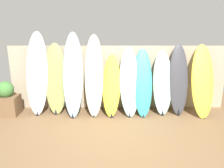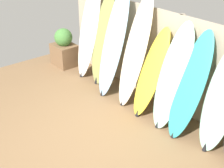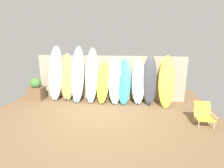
{
  "view_description": "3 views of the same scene",
  "coord_description": "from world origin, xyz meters",
  "px_view_note": "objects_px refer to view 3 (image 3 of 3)",
  "views": [
    {
      "loc": [
        -0.17,
        -4.03,
        2.38
      ],
      "look_at": [
        -0.15,
        0.78,
        1.05
      ],
      "focal_mm": 35.0,
      "sensor_mm": 36.0,
      "label": 1
    },
    {
      "loc": [
        3.2,
        -2.16,
        3.21
      ],
      "look_at": [
        -0.05,
        0.54,
        0.96
      ],
      "focal_mm": 50.0,
      "sensor_mm": 36.0,
      "label": 2
    },
    {
      "loc": [
        1.07,
        -4.98,
        2.43
      ],
      "look_at": [
        0.29,
        0.69,
        0.97
      ],
      "focal_mm": 28.0,
      "sensor_mm": 36.0,
      "label": 3
    }
  ],
  "objects_px": {
    "surfboard_seafoam_5": "(115,81)",
    "surfboard_yellow_9": "(166,82)",
    "surfboard_white_0": "(55,73)",
    "planter_box": "(36,90)",
    "surfboard_seafoam_7": "(138,82)",
    "surfboard_cream_3": "(92,76)",
    "surfboard_yellow_4": "(103,83)",
    "surfboard_teal_6": "(124,82)",
    "surfboard_olive_1": "(67,77)",
    "surfboard_skyblue_2": "(78,75)",
    "beach_chair": "(203,114)",
    "surfboard_charcoal_8": "(150,80)"
  },
  "relations": [
    {
      "from": "surfboard_yellow_4",
      "to": "surfboard_skyblue_2",
      "type": "bearing_deg",
      "value": -178.47
    },
    {
      "from": "surfboard_cream_3",
      "to": "surfboard_charcoal_8",
      "type": "relative_size",
      "value": 1.13
    },
    {
      "from": "surfboard_olive_1",
      "to": "planter_box",
      "type": "distance_m",
      "value": 1.41
    },
    {
      "from": "surfboard_yellow_4",
      "to": "surfboard_yellow_9",
      "type": "distance_m",
      "value": 2.4
    },
    {
      "from": "surfboard_olive_1",
      "to": "surfboard_yellow_4",
      "type": "xyz_separation_m",
      "value": [
        1.51,
        -0.11,
        -0.15
      ]
    },
    {
      "from": "surfboard_seafoam_7",
      "to": "surfboard_charcoal_8",
      "type": "distance_m",
      "value": 0.43
    },
    {
      "from": "surfboard_yellow_9",
      "to": "surfboard_charcoal_8",
      "type": "bearing_deg",
      "value": 169.98
    },
    {
      "from": "planter_box",
      "to": "surfboard_seafoam_7",
      "type": "bearing_deg",
      "value": 2.03
    },
    {
      "from": "beach_chair",
      "to": "planter_box",
      "type": "xyz_separation_m",
      "value": [
        -6.06,
        1.39,
        0.09
      ]
    },
    {
      "from": "surfboard_yellow_4",
      "to": "planter_box",
      "type": "height_order",
      "value": "surfboard_yellow_4"
    },
    {
      "from": "surfboard_white_0",
      "to": "surfboard_yellow_4",
      "type": "bearing_deg",
      "value": -2.64
    },
    {
      "from": "surfboard_teal_6",
      "to": "beach_chair",
      "type": "xyz_separation_m",
      "value": [
        2.42,
        -1.49,
        -0.54
      ]
    },
    {
      "from": "surfboard_seafoam_7",
      "to": "beach_chair",
      "type": "bearing_deg",
      "value": -39.23
    },
    {
      "from": "surfboard_white_0",
      "to": "surfboard_seafoam_5",
      "type": "height_order",
      "value": "surfboard_white_0"
    },
    {
      "from": "surfboard_seafoam_5",
      "to": "surfboard_yellow_9",
      "type": "distance_m",
      "value": 1.92
    },
    {
      "from": "surfboard_skyblue_2",
      "to": "beach_chair",
      "type": "height_order",
      "value": "surfboard_skyblue_2"
    },
    {
      "from": "surfboard_white_0",
      "to": "surfboard_yellow_9",
      "type": "height_order",
      "value": "surfboard_white_0"
    },
    {
      "from": "planter_box",
      "to": "surfboard_teal_6",
      "type": "bearing_deg",
      "value": 1.5
    },
    {
      "from": "surfboard_yellow_9",
      "to": "beach_chair",
      "type": "xyz_separation_m",
      "value": [
        0.86,
        -1.45,
        -0.6
      ]
    },
    {
      "from": "surfboard_seafoam_5",
      "to": "beach_chair",
      "type": "relative_size",
      "value": 2.78
    },
    {
      "from": "surfboard_seafoam_5",
      "to": "beach_chair",
      "type": "height_order",
      "value": "surfboard_seafoam_5"
    },
    {
      "from": "surfboard_white_0",
      "to": "planter_box",
      "type": "bearing_deg",
      "value": -167.71
    },
    {
      "from": "surfboard_skyblue_2",
      "to": "surfboard_yellow_9",
      "type": "bearing_deg",
      "value": -0.1
    },
    {
      "from": "surfboard_seafoam_5",
      "to": "beach_chair",
      "type": "bearing_deg",
      "value": -28.15
    },
    {
      "from": "surfboard_skyblue_2",
      "to": "beach_chair",
      "type": "relative_size",
      "value": 3.4
    },
    {
      "from": "surfboard_white_0",
      "to": "planter_box",
      "type": "distance_m",
      "value": 1.07
    },
    {
      "from": "surfboard_cream_3",
      "to": "surfboard_yellow_9",
      "type": "distance_m",
      "value": 2.87
    },
    {
      "from": "surfboard_white_0",
      "to": "surfboard_seafoam_5",
      "type": "relative_size",
      "value": 1.23
    },
    {
      "from": "surfboard_seafoam_5",
      "to": "surfboard_seafoam_7",
      "type": "height_order",
      "value": "surfboard_seafoam_5"
    },
    {
      "from": "surfboard_olive_1",
      "to": "surfboard_skyblue_2",
      "type": "relative_size",
      "value": 0.87
    },
    {
      "from": "surfboard_yellow_4",
      "to": "surfboard_seafoam_7",
      "type": "relative_size",
      "value": 0.93
    },
    {
      "from": "surfboard_yellow_4",
      "to": "surfboard_olive_1",
      "type": "bearing_deg",
      "value": 176.01
    },
    {
      "from": "planter_box",
      "to": "beach_chair",
      "type": "bearing_deg",
      "value": -12.95
    },
    {
      "from": "surfboard_charcoal_8",
      "to": "planter_box",
      "type": "bearing_deg",
      "value": -178.03
    },
    {
      "from": "beach_chair",
      "to": "planter_box",
      "type": "bearing_deg",
      "value": 158.79
    },
    {
      "from": "surfboard_olive_1",
      "to": "surfboard_cream_3",
      "type": "distance_m",
      "value": 1.05
    },
    {
      "from": "beach_chair",
      "to": "surfboard_teal_6",
      "type": "bearing_deg",
      "value": 140.18
    },
    {
      "from": "surfboard_cream_3",
      "to": "surfboard_seafoam_5",
      "type": "bearing_deg",
      "value": -1.75
    },
    {
      "from": "surfboard_yellow_4",
      "to": "surfboard_seafoam_5",
      "type": "xyz_separation_m",
      "value": [
        0.48,
        0.01,
        0.1
      ]
    },
    {
      "from": "surfboard_seafoam_5",
      "to": "surfboard_teal_6",
      "type": "height_order",
      "value": "surfboard_seafoam_5"
    },
    {
      "from": "surfboard_cream_3",
      "to": "surfboard_seafoam_5",
      "type": "height_order",
      "value": "surfboard_cream_3"
    },
    {
      "from": "surfboard_cream_3",
      "to": "surfboard_seafoam_5",
      "type": "distance_m",
      "value": 0.96
    },
    {
      "from": "surfboard_olive_1",
      "to": "surfboard_seafoam_5",
      "type": "height_order",
      "value": "surfboard_olive_1"
    },
    {
      "from": "surfboard_cream_3",
      "to": "surfboard_yellow_4",
      "type": "xyz_separation_m",
      "value": [
        0.46,
        -0.04,
        -0.26
      ]
    },
    {
      "from": "surfboard_white_0",
      "to": "surfboard_teal_6",
      "type": "relative_size",
      "value": 1.26
    },
    {
      "from": "surfboard_seafoam_7",
      "to": "surfboard_charcoal_8",
      "type": "xyz_separation_m",
      "value": [
        0.43,
        0.01,
        0.08
      ]
    },
    {
      "from": "surfboard_cream_3",
      "to": "surfboard_yellow_9",
      "type": "height_order",
      "value": "surfboard_cream_3"
    },
    {
      "from": "surfboard_teal_6",
      "to": "surfboard_seafoam_5",
      "type": "bearing_deg",
      "value": -179.93
    },
    {
      "from": "surfboard_seafoam_5",
      "to": "surfboard_teal_6",
      "type": "distance_m",
      "value": 0.36
    },
    {
      "from": "surfboard_olive_1",
      "to": "surfboard_seafoam_7",
      "type": "xyz_separation_m",
      "value": [
        2.88,
        -0.04,
        -0.09
      ]
    }
  ]
}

